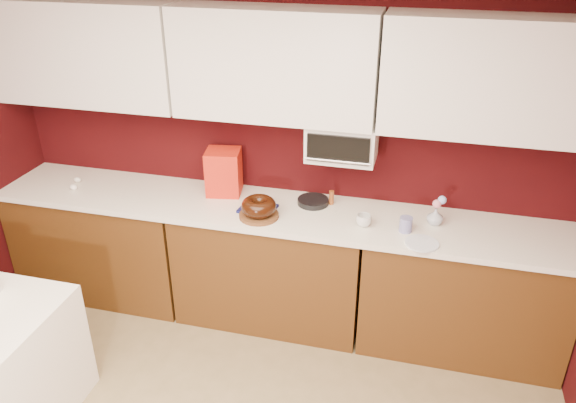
% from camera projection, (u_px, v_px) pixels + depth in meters
% --- Properties ---
extents(wall_back, '(4.00, 0.02, 2.50)m').
position_uv_depth(wall_back, '(282.00, 144.00, 3.95)').
color(wall_back, '#310608').
rests_on(wall_back, floor).
extents(base_cabinet_left, '(1.31, 0.58, 0.86)m').
position_uv_depth(base_cabinet_left, '(106.00, 242.00, 4.36)').
color(base_cabinet_left, '#4E2D0F').
rests_on(base_cabinet_left, floor).
extents(base_cabinet_center, '(1.31, 0.58, 0.86)m').
position_uv_depth(base_cabinet_center, '(271.00, 266.00, 4.06)').
color(base_cabinet_center, '#4E2D0F').
rests_on(base_cabinet_center, floor).
extents(base_cabinet_right, '(1.31, 0.58, 0.86)m').
position_uv_depth(base_cabinet_right, '(462.00, 293.00, 3.77)').
color(base_cabinet_right, '#4E2D0F').
rests_on(base_cabinet_right, floor).
extents(countertop, '(4.00, 0.62, 0.04)m').
position_uv_depth(countertop, '(270.00, 211.00, 3.86)').
color(countertop, white).
rests_on(countertop, base_cabinet_center).
extents(upper_cabinet_left, '(1.31, 0.33, 0.70)m').
position_uv_depth(upper_cabinet_left, '(87.00, 53.00, 3.83)').
color(upper_cabinet_left, white).
rests_on(upper_cabinet_left, wall_back).
extents(upper_cabinet_center, '(1.31, 0.33, 0.70)m').
position_uv_depth(upper_cabinet_center, '(275.00, 65.00, 3.54)').
color(upper_cabinet_center, white).
rests_on(upper_cabinet_center, wall_back).
extents(upper_cabinet_right, '(1.31, 0.33, 0.70)m').
position_uv_depth(upper_cabinet_right, '(496.00, 78.00, 3.24)').
color(upper_cabinet_right, white).
rests_on(upper_cabinet_right, wall_back).
extents(toaster_oven, '(0.45, 0.30, 0.25)m').
position_uv_depth(toaster_oven, '(342.00, 141.00, 3.67)').
color(toaster_oven, white).
rests_on(toaster_oven, upper_cabinet_center).
extents(toaster_oven_door, '(0.40, 0.02, 0.18)m').
position_uv_depth(toaster_oven_door, '(338.00, 149.00, 3.53)').
color(toaster_oven_door, black).
rests_on(toaster_oven_door, toaster_oven).
extents(toaster_oven_handle, '(0.42, 0.02, 0.02)m').
position_uv_depth(toaster_oven_handle, '(337.00, 161.00, 3.56)').
color(toaster_oven_handle, silver).
rests_on(toaster_oven_handle, toaster_oven).
extents(cake_base, '(0.34, 0.34, 0.02)m').
position_uv_depth(cake_base, '(259.00, 215.00, 3.73)').
color(cake_base, brown).
rests_on(cake_base, countertop).
extents(bundt_cake, '(0.29, 0.29, 0.09)m').
position_uv_depth(bundt_cake, '(259.00, 206.00, 3.70)').
color(bundt_cake, black).
rests_on(bundt_cake, cake_base).
extents(navy_towel, '(0.26, 0.23, 0.02)m').
position_uv_depth(navy_towel, '(258.00, 208.00, 3.82)').
color(navy_towel, '#161A53').
rests_on(navy_towel, countertop).
extents(foil_ham_nest, '(0.19, 0.17, 0.06)m').
position_uv_depth(foil_ham_nest, '(258.00, 202.00, 3.80)').
color(foil_ham_nest, silver).
rests_on(foil_ham_nest, navy_towel).
extents(roasted_ham, '(0.12, 0.10, 0.07)m').
position_uv_depth(roasted_ham, '(258.00, 199.00, 3.79)').
color(roasted_ham, '#A06349').
rests_on(roasted_ham, foil_ham_nest).
extents(pandoro_box, '(0.27, 0.26, 0.32)m').
position_uv_depth(pandoro_box, '(224.00, 172.00, 3.99)').
color(pandoro_box, '#AF0B14').
rests_on(pandoro_box, countertop).
extents(dark_pan, '(0.28, 0.28, 0.04)m').
position_uv_depth(dark_pan, '(313.00, 201.00, 3.90)').
color(dark_pan, black).
rests_on(dark_pan, countertop).
extents(coffee_mug, '(0.10, 0.10, 0.10)m').
position_uv_depth(coffee_mug, '(364.00, 219.00, 3.61)').
color(coffee_mug, silver).
rests_on(coffee_mug, countertop).
extents(blue_jar, '(0.10, 0.10, 0.10)m').
position_uv_depth(blue_jar, '(406.00, 224.00, 3.54)').
color(blue_jar, navy).
rests_on(blue_jar, countertop).
extents(flower_vase, '(0.10, 0.10, 0.13)m').
position_uv_depth(flower_vase, '(435.00, 216.00, 3.62)').
color(flower_vase, '#A9B1BF').
rests_on(flower_vase, countertop).
extents(flower_pink, '(0.06, 0.06, 0.06)m').
position_uv_depth(flower_pink, '(437.00, 204.00, 3.58)').
color(flower_pink, pink).
rests_on(flower_pink, flower_vase).
extents(flower_blue, '(0.06, 0.06, 0.06)m').
position_uv_depth(flower_blue, '(442.00, 200.00, 3.58)').
color(flower_blue, '#98B4F3').
rests_on(flower_blue, flower_vase).
extents(china_plate, '(0.23, 0.23, 0.01)m').
position_uv_depth(china_plate, '(422.00, 243.00, 3.42)').
color(china_plate, white).
rests_on(china_plate, countertop).
extents(amber_bottle, '(0.04, 0.04, 0.10)m').
position_uv_depth(amber_bottle, '(331.00, 198.00, 3.88)').
color(amber_bottle, brown).
rests_on(amber_bottle, countertop).
extents(egg_left, '(0.06, 0.05, 0.04)m').
position_uv_depth(egg_left, '(73.00, 187.00, 4.09)').
color(egg_left, white).
rests_on(egg_left, countertop).
extents(egg_right, '(0.06, 0.06, 0.04)m').
position_uv_depth(egg_right, '(77.00, 180.00, 4.21)').
color(egg_right, white).
rests_on(egg_right, countertop).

